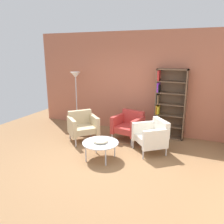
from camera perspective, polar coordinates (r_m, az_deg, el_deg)
ground_plane at (r=5.03m, az=-3.84°, el=-12.82°), size 8.32×8.32×0.00m
brick_back_panel at (r=6.78m, az=5.70°, el=7.30°), size 6.40×0.12×2.90m
bookshelf_tall at (r=6.43m, az=13.95°, el=1.87°), size 0.80×0.30×1.90m
coffee_table_low at (r=5.09m, az=-2.89°, el=-7.85°), size 0.80×0.80×0.40m
decorative_bowl at (r=5.07m, az=-2.90°, el=-7.18°), size 0.32×0.32×0.05m
armchair_by_bookshelf at (r=6.18m, az=4.23°, el=-3.28°), size 0.83×0.78×0.78m
armchair_corner_red at (r=5.52m, az=9.96°, el=-5.74°), size 0.94×0.95×0.78m
armchair_near_window at (r=6.19m, az=-7.36°, el=-3.33°), size 0.95×0.95×0.78m
floor_lamp_torchiere at (r=7.14m, az=-9.03°, el=7.56°), size 0.32×0.32×1.74m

